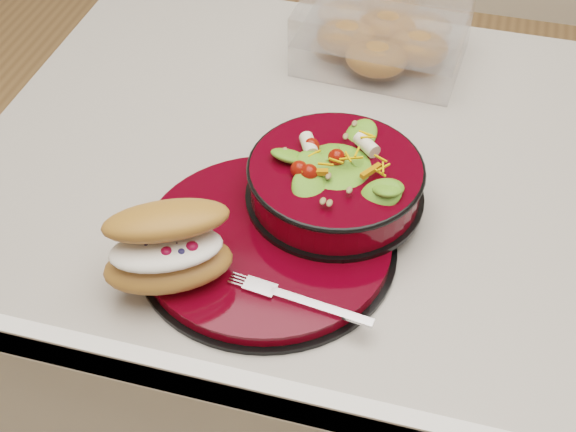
% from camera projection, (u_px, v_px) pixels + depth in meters
% --- Properties ---
extents(island_counter, '(1.24, 0.74, 0.90)m').
position_uv_depth(island_counter, '(411.00, 376.00, 1.34)').
color(island_counter, beige).
rests_on(island_counter, ground).
extents(dinner_plate, '(0.30, 0.30, 0.02)m').
position_uv_depth(dinner_plate, '(267.00, 243.00, 0.93)').
color(dinner_plate, black).
rests_on(dinner_plate, island_counter).
extents(salad_bowl, '(0.22, 0.22, 0.09)m').
position_uv_depth(salad_bowl, '(336.00, 176.00, 0.94)').
color(salad_bowl, black).
rests_on(salad_bowl, dinner_plate).
extents(croissant, '(0.16, 0.15, 0.09)m').
position_uv_depth(croissant, '(169.00, 247.00, 0.85)').
color(croissant, '#B76F38').
rests_on(croissant, dinner_plate).
extents(fork, '(0.15, 0.03, 0.00)m').
position_uv_depth(fork, '(303.00, 301.00, 0.85)').
color(fork, silver).
rests_on(fork, dinner_plate).
extents(pastry_box, '(0.25, 0.19, 0.09)m').
position_uv_depth(pastry_box, '(383.00, 35.00, 1.18)').
color(pastry_box, white).
rests_on(pastry_box, island_counter).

